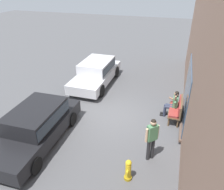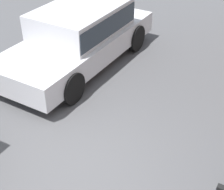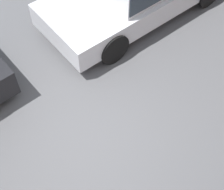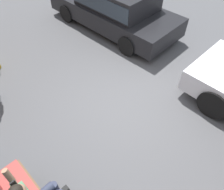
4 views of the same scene
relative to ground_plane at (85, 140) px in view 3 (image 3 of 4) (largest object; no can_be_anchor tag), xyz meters
name	(u,v)px [view 3 (image 3 of 4)]	position (x,y,z in m)	size (l,w,h in m)	color
ground_plane	(85,140)	(0.00, 0.00, 0.00)	(60.00, 60.00, 0.00)	#4C4C4F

